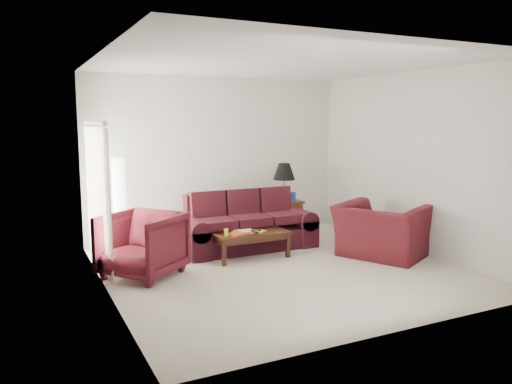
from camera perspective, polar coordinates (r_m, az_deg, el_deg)
floor at (r=7.55m, az=2.86°, el=-8.75°), size 5.00×5.00×0.00m
blinds at (r=7.78m, az=-17.77°, el=-0.47°), size 0.10×2.00×2.16m
sofa at (r=8.57m, az=-0.98°, el=-3.41°), size 2.36×1.11×0.95m
throw_pillow at (r=9.08m, az=-6.49°, el=-1.28°), size 0.39×0.21×0.39m
end_table at (r=9.71m, az=3.10°, el=-2.88°), size 0.63×0.63×0.67m
table_lamp at (r=9.65m, az=3.22°, el=1.20°), size 0.48×0.48×0.71m
clock at (r=9.40m, az=2.67°, el=-0.75°), size 0.14×0.08×0.14m
blue_canister at (r=9.59m, az=4.26°, el=-0.50°), size 0.13×0.13×0.17m
picture_frame at (r=9.70m, az=1.74°, el=-0.35°), size 0.21×0.22×0.06m
floor_lamp at (r=8.60m, az=-15.30°, el=-1.42°), size 0.32×0.32×1.61m
armchair_left at (r=7.25m, az=-12.89°, el=-5.89°), size 1.40×1.40×0.92m
armchair_right at (r=8.34m, az=14.17°, el=-4.32°), size 1.62×1.69×0.86m
coffee_table at (r=8.07m, az=-0.70°, el=-6.04°), size 1.32×0.85×0.43m
magazine_red at (r=7.86m, az=-2.31°, el=-4.78°), size 0.38×0.35×0.02m
magazine_white at (r=8.04m, az=-1.50°, el=-4.47°), size 0.35×0.29×0.02m
magazine_orange at (r=8.00m, az=0.17°, el=-4.54°), size 0.34×0.32×0.02m
remote_a at (r=7.90m, az=-0.14°, el=-4.56°), size 0.06×0.18×0.02m
remote_b at (r=8.05m, az=0.20°, el=-4.32°), size 0.05×0.16×0.02m
yellow_glass at (r=7.72m, az=-3.43°, el=-4.65°), size 0.09×0.09×0.11m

